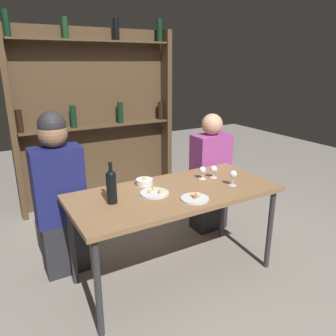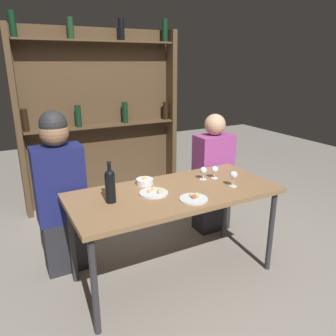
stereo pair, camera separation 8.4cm
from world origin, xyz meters
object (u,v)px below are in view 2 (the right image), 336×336
at_px(wine_glass_0, 215,170).
at_px(seated_person_right, 213,177).
at_px(wine_glass_1, 234,176).
at_px(seated_person_left, 61,195).
at_px(food_plate_0, 194,198).
at_px(wine_glass_2, 203,171).
at_px(wine_bottle, 110,184).
at_px(food_plate_1, 154,193).
at_px(snack_bowl, 145,181).

relative_size(wine_glass_0, seated_person_right, 0.09).
distance_m(wine_glass_1, seated_person_left, 1.37).
bearing_deg(wine_glass_1, wine_glass_0, 94.26).
bearing_deg(food_plate_0, wine_glass_2, 47.25).
xyz_separation_m(wine_bottle, wine_glass_2, (0.82, 0.08, -0.06)).
xyz_separation_m(wine_bottle, food_plate_0, (0.53, -0.24, -0.12)).
bearing_deg(seated_person_right, wine_glass_2, -134.20).
xyz_separation_m(wine_bottle, wine_glass_0, (0.92, 0.06, -0.06)).
distance_m(wine_glass_2, seated_person_right, 0.62).
bearing_deg(seated_person_left, food_plate_1, -40.15).
relative_size(wine_bottle, food_plate_0, 1.46).
height_order(food_plate_1, seated_person_left, seated_person_left).
relative_size(wine_glass_1, seated_person_right, 0.11).
relative_size(wine_bottle, wine_glass_1, 2.33).
height_order(food_plate_0, seated_person_right, seated_person_right).
height_order(wine_glass_1, snack_bowl, wine_glass_1).
xyz_separation_m(snack_bowl, seated_person_right, (0.87, 0.28, -0.20)).
height_order(wine_bottle, snack_bowl, wine_bottle).
bearing_deg(wine_glass_1, snack_bowl, 147.85).
xyz_separation_m(food_plate_0, snack_bowl, (-0.18, 0.44, 0.02)).
xyz_separation_m(wine_glass_0, snack_bowl, (-0.57, 0.15, -0.05)).
distance_m(wine_glass_1, seated_person_right, 0.76).
bearing_deg(wine_glass_1, wine_bottle, 170.02).
bearing_deg(wine_glass_2, snack_bowl, 165.24).
bearing_deg(food_plate_1, seated_person_left, 139.85).
xyz_separation_m(wine_glass_2, food_plate_0, (-0.29, -0.32, -0.06)).
bearing_deg(wine_glass_0, wine_glass_2, 167.42).
bearing_deg(wine_glass_0, seated_person_right, 55.30).
relative_size(wine_glass_1, food_plate_0, 0.63).
xyz_separation_m(food_plate_0, food_plate_1, (-0.20, 0.23, -0.00)).
distance_m(wine_glass_0, seated_person_right, 0.58).
bearing_deg(wine_glass_0, wine_bottle, -176.38).
distance_m(wine_glass_0, seated_person_left, 1.26).
height_order(food_plate_1, snack_bowl, snack_bowl).
bearing_deg(food_plate_0, food_plate_1, 131.14).
distance_m(food_plate_0, snack_bowl, 0.48).
height_order(wine_glass_1, seated_person_left, seated_person_left).
relative_size(food_plate_0, food_plate_1, 0.94).
distance_m(wine_bottle, food_plate_1, 0.35).
xyz_separation_m(wine_glass_0, seated_person_right, (0.30, 0.43, -0.24)).
distance_m(wine_glass_1, wine_glass_2, 0.27).
xyz_separation_m(snack_bowl, seated_person_left, (-0.60, 0.28, -0.10)).
distance_m(wine_glass_1, food_plate_1, 0.63).
height_order(wine_bottle, food_plate_0, wine_bottle).
bearing_deg(wine_bottle, seated_person_right, 21.80).
distance_m(wine_glass_1, snack_bowl, 0.70).
distance_m(wine_bottle, food_plate_0, 0.59).
distance_m(food_plate_0, seated_person_right, 1.01).
xyz_separation_m(food_plate_0, seated_person_right, (0.69, 0.72, -0.18)).
distance_m(wine_glass_2, seated_person_left, 1.16).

